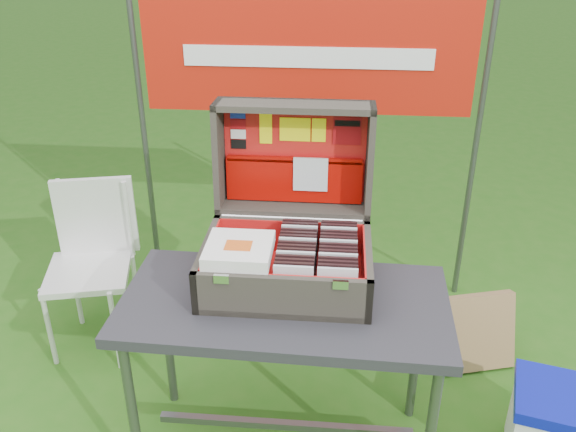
# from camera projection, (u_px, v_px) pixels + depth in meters

# --- Properties ---
(ground) EXTENTS (80.00, 80.00, 0.00)m
(ground) POSITION_uv_depth(u_px,v_px,m) (287.00, 429.00, 2.54)
(ground) COLOR #255B14
(ground) RESTS_ON ground
(table) EXTENTS (1.16, 0.60, 0.72)m
(table) POSITION_uv_depth(u_px,v_px,m) (285.00, 378.00, 2.29)
(table) COLOR #2A2A2E
(table) RESTS_ON ground
(table_top) EXTENTS (1.16, 0.60, 0.04)m
(table_top) POSITION_uv_depth(u_px,v_px,m) (285.00, 304.00, 2.14)
(table_top) COLOR #2A2A2E
(table_top) RESTS_ON ground
(table_leg_fl) EXTENTS (0.04, 0.04, 0.68)m
(table_leg_fl) POSITION_uv_depth(u_px,v_px,m) (133.00, 418.00, 2.14)
(table_leg_fl) COLOR #59595B
(table_leg_fl) RESTS_ON ground
(table_leg_bl) EXTENTS (0.04, 0.04, 0.68)m
(table_leg_bl) POSITION_uv_depth(u_px,v_px,m) (168.00, 337.00, 2.54)
(table_leg_bl) COLOR #59595B
(table_leg_bl) RESTS_ON ground
(table_leg_br) EXTENTS (0.04, 0.04, 0.68)m
(table_leg_br) POSITION_uv_depth(u_px,v_px,m) (416.00, 351.00, 2.46)
(table_leg_br) COLOR #59595B
(table_leg_br) RESTS_ON ground
(table_brace) EXTENTS (1.00, 0.03, 0.03)m
(table_brace) POSITION_uv_depth(u_px,v_px,m) (285.00, 425.00, 2.40)
(table_brace) COLOR #59595B
(table_brace) RESTS_ON ground
(suitcase) EXTENTS (0.60, 0.59, 0.58)m
(suitcase) POSITION_uv_depth(u_px,v_px,m) (288.00, 205.00, 2.13)
(suitcase) COLOR #4A453A
(suitcase) RESTS_ON table
(suitcase_base_bottom) EXTENTS (0.60, 0.43, 0.02)m
(suitcase_base_bottom) POSITION_uv_depth(u_px,v_px,m) (287.00, 282.00, 2.21)
(suitcase_base_bottom) COLOR #4A453A
(suitcase_base_bottom) RESTS_ON table_top
(suitcase_base_wall_front) EXTENTS (0.60, 0.02, 0.16)m
(suitcase_base_wall_front) POSITION_uv_depth(u_px,v_px,m) (281.00, 298.00, 2.00)
(suitcase_base_wall_front) COLOR #4A453A
(suitcase_base_wall_front) RESTS_ON table_top
(suitcase_base_wall_back) EXTENTS (0.60, 0.02, 0.16)m
(suitcase_base_wall_back) POSITION_uv_depth(u_px,v_px,m) (291.00, 238.00, 2.36)
(suitcase_base_wall_back) COLOR #4A453A
(suitcase_base_wall_back) RESTS_ON table_top
(suitcase_base_wall_left) EXTENTS (0.02, 0.43, 0.16)m
(suitcase_base_wall_left) POSITION_uv_depth(u_px,v_px,m) (207.00, 262.00, 2.20)
(suitcase_base_wall_left) COLOR #4A453A
(suitcase_base_wall_left) RESTS_ON table_top
(suitcase_base_wall_right) EXTENTS (0.02, 0.43, 0.16)m
(suitcase_base_wall_right) POSITION_uv_depth(u_px,v_px,m) (367.00, 269.00, 2.15)
(suitcase_base_wall_right) COLOR #4A453A
(suitcase_base_wall_right) RESTS_ON table_top
(suitcase_liner_floor) EXTENTS (0.55, 0.38, 0.01)m
(suitcase_liner_floor) POSITION_uv_depth(u_px,v_px,m) (287.00, 278.00, 2.20)
(suitcase_liner_floor) COLOR red
(suitcase_liner_floor) RESTS_ON suitcase_base_bottom
(suitcase_latch_left) EXTENTS (0.05, 0.01, 0.03)m
(suitcase_latch_left) POSITION_uv_depth(u_px,v_px,m) (221.00, 279.00, 1.97)
(suitcase_latch_left) COLOR silver
(suitcase_latch_left) RESTS_ON suitcase_base_wall_front
(suitcase_latch_right) EXTENTS (0.05, 0.01, 0.03)m
(suitcase_latch_right) POSITION_uv_depth(u_px,v_px,m) (341.00, 285.00, 1.94)
(suitcase_latch_right) COLOR silver
(suitcase_latch_right) RESTS_ON suitcase_base_wall_front
(suitcase_hinge) EXTENTS (0.54, 0.02, 0.02)m
(suitcase_hinge) POSITION_uv_depth(u_px,v_px,m) (292.00, 218.00, 2.33)
(suitcase_hinge) COLOR silver
(suitcase_hinge) RESTS_ON suitcase_base_wall_back
(suitcase_lid_back) EXTENTS (0.60, 0.05, 0.43)m
(suitcase_lid_back) POSITION_uv_depth(u_px,v_px,m) (295.00, 153.00, 2.38)
(suitcase_lid_back) COLOR #4A453A
(suitcase_lid_back) RESTS_ON suitcase_base_wall_back
(suitcase_lid_rim_far) EXTENTS (0.60, 0.16, 0.03)m
(suitcase_lid_rim_far) POSITION_uv_depth(u_px,v_px,m) (294.00, 106.00, 2.24)
(suitcase_lid_rim_far) COLOR #4A453A
(suitcase_lid_rim_far) RESTS_ON suitcase_lid_back
(suitcase_lid_rim_near) EXTENTS (0.60, 0.16, 0.03)m
(suitcase_lid_rim_near) POSITION_uv_depth(u_px,v_px,m) (293.00, 207.00, 2.40)
(suitcase_lid_rim_near) COLOR #4A453A
(suitcase_lid_rim_near) RESTS_ON suitcase_lid_back
(suitcase_lid_rim_left) EXTENTS (0.02, 0.19, 0.44)m
(suitcase_lid_rim_left) POSITION_uv_depth(u_px,v_px,m) (219.00, 156.00, 2.34)
(suitcase_lid_rim_left) COLOR #4A453A
(suitcase_lid_rim_left) RESTS_ON suitcase_lid_back
(suitcase_lid_rim_right) EXTENTS (0.02, 0.19, 0.44)m
(suitcase_lid_rim_right) POSITION_uv_depth(u_px,v_px,m) (370.00, 161.00, 2.29)
(suitcase_lid_rim_right) COLOR #4A453A
(suitcase_lid_rim_right) RESTS_ON suitcase_lid_back
(suitcase_lid_liner) EXTENTS (0.55, 0.03, 0.38)m
(suitcase_lid_liner) POSITION_uv_depth(u_px,v_px,m) (295.00, 154.00, 2.37)
(suitcase_lid_liner) COLOR red
(suitcase_lid_liner) RESTS_ON suitcase_lid_back
(suitcase_liner_wall_front) EXTENTS (0.55, 0.01, 0.14)m
(suitcase_liner_wall_front) POSITION_uv_depth(u_px,v_px,m) (281.00, 292.00, 2.00)
(suitcase_liner_wall_front) COLOR red
(suitcase_liner_wall_front) RESTS_ON suitcase_base_bottom
(suitcase_liner_wall_back) EXTENTS (0.55, 0.01, 0.14)m
(suitcase_liner_wall_back) POSITION_uv_depth(u_px,v_px,m) (291.00, 237.00, 2.34)
(suitcase_liner_wall_back) COLOR red
(suitcase_liner_wall_back) RESTS_ON suitcase_base_bottom
(suitcase_liner_wall_left) EXTENTS (0.01, 0.38, 0.14)m
(suitcase_liner_wall_left) POSITION_uv_depth(u_px,v_px,m) (211.00, 259.00, 2.19)
(suitcase_liner_wall_left) COLOR red
(suitcase_liner_wall_left) RESTS_ON suitcase_base_bottom
(suitcase_liner_wall_right) EXTENTS (0.01, 0.38, 0.14)m
(suitcase_liner_wall_right) POSITION_uv_depth(u_px,v_px,m) (363.00, 266.00, 2.15)
(suitcase_liner_wall_right) COLOR red
(suitcase_liner_wall_right) RESTS_ON suitcase_base_bottom
(suitcase_lid_pocket) EXTENTS (0.53, 0.04, 0.17)m
(suitcase_lid_pocket) POSITION_uv_depth(u_px,v_px,m) (294.00, 180.00, 2.39)
(suitcase_lid_pocket) COLOR #9A0802
(suitcase_lid_pocket) RESTS_ON suitcase_lid_liner
(suitcase_pocket_edge) EXTENTS (0.52, 0.02, 0.02)m
(suitcase_pocket_edge) POSITION_uv_depth(u_px,v_px,m) (294.00, 160.00, 2.35)
(suitcase_pocket_edge) COLOR #9A0802
(suitcase_pocket_edge) RESTS_ON suitcase_lid_pocket
(suitcase_pocket_cd) EXTENTS (0.13, 0.02, 0.13)m
(suitcase_pocket_cd) POSITION_uv_depth(u_px,v_px,m) (310.00, 174.00, 2.35)
(suitcase_pocket_cd) COLOR silver
(suitcase_pocket_cd) RESTS_ON suitcase_lid_pocket
(lid_sticker_cc_a) EXTENTS (0.06, 0.01, 0.04)m
(lid_sticker_cc_a) POSITION_uv_depth(u_px,v_px,m) (238.00, 114.00, 2.32)
(lid_sticker_cc_a) COLOR #1933B2
(lid_sticker_cc_a) RESTS_ON suitcase_lid_liner
(lid_sticker_cc_b) EXTENTS (0.06, 0.01, 0.04)m
(lid_sticker_cc_b) POSITION_uv_depth(u_px,v_px,m) (238.00, 124.00, 2.33)
(lid_sticker_cc_b) COLOR #9C0C11
(lid_sticker_cc_b) RESTS_ON suitcase_lid_liner
(lid_sticker_cc_c) EXTENTS (0.06, 0.01, 0.04)m
(lid_sticker_cc_c) POSITION_uv_depth(u_px,v_px,m) (238.00, 134.00, 2.35)
(lid_sticker_cc_c) COLOR white
(lid_sticker_cc_c) RESTS_ON suitcase_lid_liner
(lid_sticker_cc_d) EXTENTS (0.06, 0.01, 0.04)m
(lid_sticker_cc_d) POSITION_uv_depth(u_px,v_px,m) (239.00, 144.00, 2.36)
(lid_sticker_cc_d) COLOR black
(lid_sticker_cc_d) RESTS_ON suitcase_lid_liner
(lid_card_neon_tall) EXTENTS (0.05, 0.01, 0.12)m
(lid_card_neon_tall) POSITION_uv_depth(u_px,v_px,m) (266.00, 129.00, 2.33)
(lid_card_neon_tall) COLOR yellow
(lid_card_neon_tall) RESTS_ON suitcase_lid_liner
(lid_card_neon_main) EXTENTS (0.12, 0.01, 0.09)m
(lid_card_neon_main) POSITION_uv_depth(u_px,v_px,m) (295.00, 130.00, 2.32)
(lid_card_neon_main) COLOR yellow
(lid_card_neon_main) RESTS_ON suitcase_lid_liner
(lid_card_neon_small) EXTENTS (0.05, 0.01, 0.09)m
(lid_card_neon_small) POSITION_uv_depth(u_px,v_px,m) (319.00, 130.00, 2.31)
(lid_card_neon_small) COLOR yellow
(lid_card_neon_small) RESTS_ON suitcase_lid_liner
(lid_sticker_band) EXTENTS (0.11, 0.01, 0.11)m
(lid_sticker_band) POSITION_uv_depth(u_px,v_px,m) (347.00, 131.00, 2.30)
(lid_sticker_band) COLOR #9C0C11
(lid_sticker_band) RESTS_ON suitcase_lid_liner
(lid_sticker_band_bar) EXTENTS (0.10, 0.00, 0.02)m
(lid_sticker_band_bar) POSITION_uv_depth(u_px,v_px,m) (347.00, 123.00, 2.29)
(lid_sticker_band_bar) COLOR black
(lid_sticker_band_bar) RESTS_ON suitcase_lid_liner
(cd_left_0) EXTENTS (0.13, 0.01, 0.15)m
(cd_left_0) POSITION_uv_depth(u_px,v_px,m) (293.00, 286.00, 2.02)
(cd_left_0) COLOR silver
(cd_left_0) RESTS_ON suitcase_liner_floor
(cd_left_1) EXTENTS (0.13, 0.01, 0.15)m
(cd_left_1) POSITION_uv_depth(u_px,v_px,m) (294.00, 282.00, 2.04)
(cd_left_1) COLOR black
(cd_left_1) RESTS_ON suitcase_liner_floor
(cd_left_2) EXTENTS (0.13, 0.01, 0.15)m
(cd_left_2) POSITION_uv_depth(u_px,v_px,m) (294.00, 278.00, 2.06)
(cd_left_2) COLOR black
(cd_left_2) RESTS_ON suitcase_liner_floor
(cd_left_3) EXTENTS (0.13, 0.01, 0.15)m
(cd_left_3) POSITION_uv_depth(u_px,v_px,m) (295.00, 274.00, 2.08)
(cd_left_3) COLOR black
(cd_left_3) RESTS_ON suitcase_liner_floor
(cd_left_4) EXTENTS (0.13, 0.01, 0.15)m
(cd_left_4) POSITION_uv_depth(u_px,v_px,m) (295.00, 271.00, 2.10)
(cd_left_4) COLOR silver
(cd_left_4) RESTS_ON suitcase_liner_floor
(cd_left_5) EXTENTS (0.13, 0.01, 0.15)m
(cd_left_5) POSITION_uv_depth(u_px,v_px,m) (296.00, 267.00, 2.12)
(cd_left_5) COLOR black
(cd_left_5) RESTS_ON suitcase_liner_floor
(cd_left_6) EXTENTS (0.13, 0.01, 0.15)m
(cd_left_6) POSITION_uv_depth(u_px,v_px,m) (297.00, 264.00, 2.14)
(cd_left_6) COLOR black
(cd_left_6) RESTS_ON suitcase_liner_floor
(cd_left_7) EXTENTS (0.13, 0.01, 0.15)m
(cd_left_7) POSITION_uv_depth(u_px,v_px,m) (297.00, 260.00, 2.16)
(cd_left_7) COLOR black
(cd_left_7) RESTS_ON suitcase_liner_floor
(cd_left_8) EXTENTS (0.13, 0.01, 0.15)m
(cd_left_8) POSITION_uv_depth(u_px,v_px,m) (298.00, 257.00, 2.18)
(cd_left_8) COLOR silver
(cd_left_8) RESTS_ON suitcase_liner_floor
(cd_left_9) EXTENTS (0.13, 0.01, 0.15)m
(cd_left_9) POSITION_uv_depth(u_px,v_px,m) (298.00, 253.00, 2.20)
(cd_left_9) COLOR black
(cd_left_9) RESTS_ON suitcase_liner_floor
(cd_left_10) EXTENTS (0.13, 0.01, 0.15)m
(cd_left_10) POSITION_uv_depth(u_px,v_px,m) (298.00, 250.00, 2.22)
(cd_left_10) COLOR black
(cd_left_10) RESTS_ON suitcase_liner_floor
(cd_left_11) EXTENTS (0.13, 0.01, 0.15)m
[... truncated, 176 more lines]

